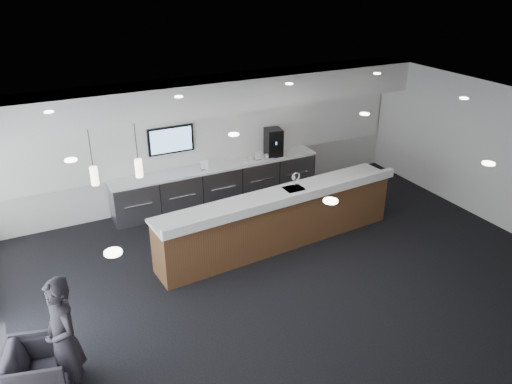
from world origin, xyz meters
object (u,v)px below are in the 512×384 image
service_counter (279,219)px  armchair (38,372)px  lounge_guest (64,339)px  coffee_machine (273,142)px

service_counter → armchair: bearing=-161.6°
lounge_guest → armchair: bearing=-126.3°
service_counter → armchair: (-4.74, -2.00, -0.19)m
coffee_machine → armchair: 7.41m
coffee_machine → armchair: (-5.90, -4.39, -0.89)m
coffee_machine → lounge_guest: 7.15m
service_counter → armchair: 5.15m
service_counter → lounge_guest: lounge_guest is taller
service_counter → lounge_guest: 4.86m
service_counter → coffee_machine: size_ratio=8.02×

